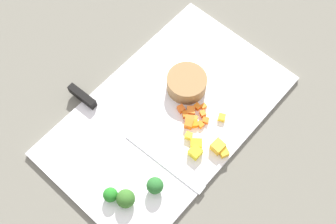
% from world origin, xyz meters
% --- Properties ---
extents(ground_plane, '(4.00, 4.00, 0.00)m').
position_xyz_m(ground_plane, '(0.00, 0.00, 0.00)').
color(ground_plane, '#69665B').
extents(cutting_board, '(0.52, 0.31, 0.01)m').
position_xyz_m(cutting_board, '(0.00, 0.00, 0.01)').
color(cutting_board, white).
rests_on(cutting_board, ground_plane).
extents(prep_bowl, '(0.09, 0.09, 0.04)m').
position_xyz_m(prep_bowl, '(-0.07, -0.01, 0.03)').
color(prep_bowl, olive).
rests_on(prep_bowl, cutting_board).
extents(chef_knife, '(0.03, 0.36, 0.02)m').
position_xyz_m(chef_knife, '(0.09, -0.08, 0.02)').
color(chef_knife, silver).
rests_on(chef_knife, cutting_board).
extents(carrot_dice_0, '(0.01, 0.02, 0.01)m').
position_xyz_m(carrot_dice_0, '(-0.02, 0.07, 0.02)').
color(carrot_dice_0, orange).
rests_on(carrot_dice_0, cutting_board).
extents(carrot_dice_1, '(0.01, 0.02, 0.01)m').
position_xyz_m(carrot_dice_1, '(-0.03, 0.05, 0.02)').
color(carrot_dice_1, orange).
rests_on(carrot_dice_1, cutting_board).
extents(carrot_dice_2, '(0.02, 0.02, 0.02)m').
position_xyz_m(carrot_dice_2, '(-0.01, 0.05, 0.02)').
color(carrot_dice_2, orange).
rests_on(carrot_dice_2, cutting_board).
extents(carrot_dice_3, '(0.02, 0.02, 0.01)m').
position_xyz_m(carrot_dice_3, '(-0.02, 0.06, 0.02)').
color(carrot_dice_3, orange).
rests_on(carrot_dice_3, cutting_board).
extents(carrot_dice_4, '(0.02, 0.02, 0.01)m').
position_xyz_m(carrot_dice_4, '(-0.02, 0.04, 0.02)').
color(carrot_dice_4, orange).
rests_on(carrot_dice_4, cutting_board).
extents(carrot_dice_5, '(0.02, 0.02, 0.01)m').
position_xyz_m(carrot_dice_5, '(-0.02, 0.03, 0.02)').
color(carrot_dice_5, orange).
rests_on(carrot_dice_5, cutting_board).
extents(carrot_dice_6, '(0.01, 0.01, 0.01)m').
position_xyz_m(carrot_dice_6, '(-0.05, 0.04, 0.02)').
color(carrot_dice_6, orange).
rests_on(carrot_dice_6, cutting_board).
extents(carrot_dice_7, '(0.02, 0.02, 0.01)m').
position_xyz_m(carrot_dice_7, '(-0.04, 0.03, 0.02)').
color(carrot_dice_7, orange).
rests_on(carrot_dice_7, cutting_board).
extents(carrot_dice_8, '(0.01, 0.01, 0.01)m').
position_xyz_m(carrot_dice_8, '(-0.06, 0.05, 0.02)').
color(carrot_dice_8, orange).
rests_on(carrot_dice_8, cutting_board).
extents(carrot_dice_9, '(0.02, 0.02, 0.01)m').
position_xyz_m(carrot_dice_9, '(-0.03, 0.01, 0.02)').
color(carrot_dice_9, orange).
rests_on(carrot_dice_9, cutting_board).
extents(carrot_dice_10, '(0.02, 0.02, 0.01)m').
position_xyz_m(carrot_dice_10, '(-0.05, 0.06, 0.02)').
color(carrot_dice_10, orange).
rests_on(carrot_dice_10, cutting_board).
extents(carrot_dice_11, '(0.02, 0.02, 0.01)m').
position_xyz_m(carrot_dice_11, '(-0.04, 0.07, 0.02)').
color(carrot_dice_11, orange).
rests_on(carrot_dice_11, cutting_board).
extents(pepper_dice_0, '(0.03, 0.03, 0.02)m').
position_xyz_m(pepper_dice_0, '(0.02, 0.09, 0.02)').
color(pepper_dice_0, yellow).
rests_on(pepper_dice_0, cutting_board).
extents(pepper_dice_1, '(0.02, 0.02, 0.02)m').
position_xyz_m(pepper_dice_1, '(0.03, 0.10, 0.02)').
color(pepper_dice_1, yellow).
rests_on(pepper_dice_1, cutting_board).
extents(pepper_dice_2, '(0.02, 0.02, 0.01)m').
position_xyz_m(pepper_dice_2, '(-0.07, 0.09, 0.02)').
color(pepper_dice_2, yellow).
rests_on(pepper_dice_2, cutting_board).
extents(pepper_dice_3, '(0.02, 0.02, 0.01)m').
position_xyz_m(pepper_dice_3, '(0.01, 0.07, 0.02)').
color(pepper_dice_3, yellow).
rests_on(pepper_dice_3, cutting_board).
extents(pepper_dice_4, '(0.02, 0.02, 0.02)m').
position_xyz_m(pepper_dice_4, '(-0.01, 0.14, 0.02)').
color(pepper_dice_4, yellow).
rests_on(pepper_dice_4, cutting_board).
extents(pepper_dice_5, '(0.03, 0.02, 0.02)m').
position_xyz_m(pepper_dice_5, '(-0.01, 0.13, 0.02)').
color(pepper_dice_5, yellow).
rests_on(pepper_dice_5, cutting_board).
extents(broccoli_floret_0, '(0.03, 0.03, 0.04)m').
position_xyz_m(broccoli_floret_0, '(0.14, 0.09, 0.03)').
color(broccoli_floret_0, '#89BA57').
rests_on(broccoli_floret_0, cutting_board).
extents(broccoli_floret_1, '(0.04, 0.04, 0.04)m').
position_xyz_m(broccoli_floret_1, '(0.19, 0.06, 0.03)').
color(broccoli_floret_1, '#8DB854').
rests_on(broccoli_floret_1, cutting_board).
extents(broccoli_floret_2, '(0.03, 0.03, 0.03)m').
position_xyz_m(broccoli_floret_2, '(0.20, 0.04, 0.03)').
color(broccoli_floret_2, '#8CB85A').
rests_on(broccoli_floret_2, cutting_board).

